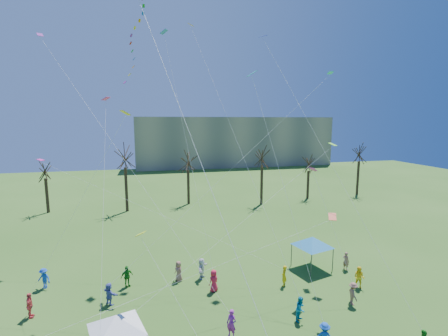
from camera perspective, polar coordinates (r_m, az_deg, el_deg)
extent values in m
cube|color=gray|center=(98.86, 1.87, 4.91)|extent=(60.00, 14.00, 15.00)
cylinder|color=black|center=(54.49, -29.63, -4.41)|extent=(0.44, 0.44, 5.28)
cylinder|color=black|center=(50.22, -17.42, -3.77)|extent=(0.44, 0.44, 6.85)
cylinder|color=black|center=(52.62, -6.53, -3.48)|extent=(0.44, 0.44, 5.77)
cylinder|color=black|center=(52.36, 6.89, -3.05)|extent=(0.44, 0.44, 6.65)
cylinder|color=black|center=(57.99, 15.10, -2.97)|extent=(0.44, 0.44, 5.02)
cylinder|color=black|center=(64.00, 23.27, -1.69)|extent=(0.44, 0.44, 6.39)
cylinder|color=white|center=(16.73, -5.07, 3.11)|extent=(0.02, 0.02, 25.84)
cylinder|color=#3F3F44|center=(22.73, -16.09, -26.01)|extent=(0.09, 0.09, 2.09)
pyramid|color=white|center=(20.64, -19.13, -25.11)|extent=(3.80, 3.80, 0.89)
cylinder|color=#3F3F44|center=(30.09, 15.65, -16.83)|extent=(0.09, 0.09, 2.16)
cylinder|color=#3F3F44|center=(31.86, 19.28, -15.51)|extent=(0.09, 0.09, 2.16)
cylinder|color=#3F3F44|center=(31.88, 12.22, -15.19)|extent=(0.09, 0.09, 2.16)
cylinder|color=#3F3F44|center=(33.56, 15.82, -14.09)|extent=(0.09, 0.09, 2.16)
pyramid|color=#2274AE|center=(31.22, 15.86, -12.79)|extent=(3.99, 3.99, 0.93)
imported|color=purple|center=(22.41, 1.37, -26.56)|extent=(0.79, 0.80, 1.86)
imported|color=#0B7BA4|center=(24.44, 13.84, -23.69)|extent=(1.08, 1.06, 1.75)
imported|color=#8D5E4D|center=(27.32, 22.52, -20.44)|extent=(0.86, 1.23, 1.74)
imported|color=#E84D52|center=(27.73, -31.99, -20.55)|extent=(0.57, 1.12, 1.84)
imported|color=#505CAD|center=(26.91, -20.26, -20.79)|extent=(1.46, 1.53, 1.73)
imported|color=red|center=(27.10, -1.89, -19.88)|extent=(1.07, 0.96, 1.83)
imported|color=#DFAC0B|center=(28.32, 10.92, -18.78)|extent=(0.72, 0.77, 1.78)
imported|color=yellow|center=(29.77, 23.48, -17.88)|extent=(1.07, 1.12, 1.83)
imported|color=#1745BB|center=(31.32, -30.07, -17.07)|extent=(1.30, 1.09, 1.75)
imported|color=#1A7A1B|center=(28.89, -17.34, -18.39)|extent=(1.15, 0.92, 1.83)
imported|color=silver|center=(29.03, -4.10, -17.83)|extent=(1.31, 1.77, 1.86)
imported|color=#976052|center=(28.89, -8.30, -18.13)|extent=(0.91, 1.03, 1.78)
imported|color=#976152|center=(32.53, 21.40, -15.53)|extent=(0.63, 0.74, 1.73)
cube|color=#E926A3|center=(26.65, -20.79, 11.78)|extent=(0.73, 0.71, 0.26)
cylinder|color=white|center=(21.72, -21.19, -6.40)|extent=(0.01, 0.01, 17.81)
cube|color=#BFD616|center=(20.06, -15.02, -11.55)|extent=(0.70, 0.65, 0.31)
cylinder|color=white|center=(19.17, -9.26, -21.81)|extent=(0.01, 0.01, 7.88)
cube|color=#17B3AE|center=(24.03, 5.13, 16.82)|extent=(0.68, 0.59, 0.44)
cylinder|color=white|center=(21.32, 11.05, -3.87)|extent=(0.01, 0.01, 17.37)
cube|color=#2332CA|center=(32.93, 7.14, 22.80)|extent=(0.86, 0.81, 0.27)
cylinder|color=white|center=(25.42, 17.76, 3.20)|extent=(0.01, 0.01, 26.52)
cube|color=red|center=(23.84, 19.20, -8.39)|extent=(0.74, 0.78, 0.39)
cylinder|color=white|center=(20.84, -5.72, -19.04)|extent=(0.01, 0.01, 21.13)
cube|color=#74E936|center=(29.48, 19.23, 4.11)|extent=(0.80, 0.86, 0.27)
cylinder|color=white|center=(23.54, 3.79, -9.48)|extent=(0.01, 0.01, 22.03)
cube|color=purple|center=(33.98, -30.61, 20.25)|extent=(0.66, 0.70, 0.36)
cylinder|color=white|center=(25.01, -18.38, 2.41)|extent=(0.01, 0.01, 27.89)
cube|color=#FFA90D|center=(35.12, -6.09, 24.60)|extent=(0.70, 0.66, 0.32)
cylinder|color=white|center=(26.86, 2.11, 5.58)|extent=(0.01, 0.01, 27.16)
cube|color=#E325A2|center=(26.47, 15.99, -0.22)|extent=(0.75, 0.71, 0.33)
cylinder|color=white|center=(26.37, 19.22, -10.07)|extent=(0.01, 0.01, 9.18)
cube|color=gold|center=(21.12, -17.60, 9.60)|extent=(0.73, 0.70, 0.32)
cylinder|color=white|center=(23.37, -25.62, -7.17)|extent=(0.01, 0.01, 14.69)
cube|color=#1BB3CC|center=(33.89, 18.87, 16.16)|extent=(0.56, 0.68, 0.21)
cylinder|color=white|center=(27.18, 1.91, 0.33)|extent=(0.01, 0.01, 27.45)
cube|color=blue|center=(34.03, -10.91, 23.28)|extent=(0.87, 0.84, 0.41)
cylinder|color=white|center=(28.35, -6.87, 4.66)|extent=(0.01, 0.01, 23.10)
cube|color=#E826A8|center=(34.71, -30.53, 1.30)|extent=(0.78, 0.74, 0.15)
cylinder|color=white|center=(29.04, -12.60, -7.84)|extent=(0.01, 0.01, 24.74)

